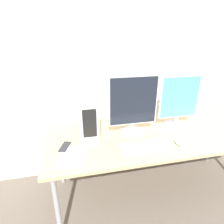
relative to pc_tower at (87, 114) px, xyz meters
name	(u,v)px	position (x,y,z in m)	size (l,w,h in m)	color
ground_plane	(170,224)	(0.66, -0.54, -0.94)	(14.00, 14.00, 0.00)	#665B51
wall_back	(141,59)	(0.66, 0.44, 0.41)	(8.00, 0.07, 2.70)	beige
desk	(157,136)	(0.66, -0.12, -0.25)	(2.10, 0.85, 0.73)	tan
pc_tower	(87,114)	(0.00, 0.00, 0.00)	(0.16, 0.41, 0.41)	silver
monitor_main	(133,105)	(0.41, -0.07, 0.08)	(0.46, 0.22, 0.56)	#B7B7BC
monitor_right_near	(179,101)	(0.91, -0.02, 0.06)	(0.41, 0.22, 0.52)	#B7B7BC
keyboard	(146,146)	(0.45, -0.34, -0.20)	(0.43, 0.15, 0.02)	silver
mouse	(178,143)	(0.74, -0.35, -0.19)	(0.05, 0.10, 0.03)	#B2B2B7
cell_phone	(65,147)	(-0.22, -0.18, -0.20)	(0.11, 0.16, 0.01)	#232328
paper_sheet_front	(72,156)	(-0.16, -0.32, -0.21)	(0.26, 0.33, 0.00)	white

